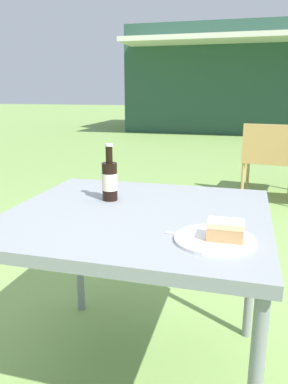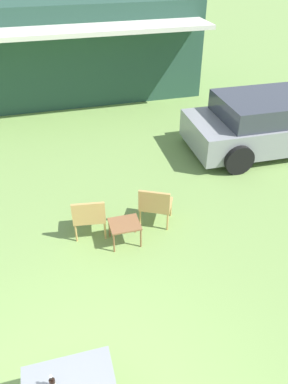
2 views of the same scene
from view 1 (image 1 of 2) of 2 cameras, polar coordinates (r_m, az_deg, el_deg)
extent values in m
plane|color=#7A9E51|center=(1.77, -0.94, -26.22)|extent=(60.00, 60.00, 0.00)
cube|color=#284C3D|center=(12.25, 19.21, 15.73)|extent=(8.27, 3.42, 2.94)
cube|color=silver|center=(10.02, 20.56, 21.34)|extent=(7.85, 1.20, 0.12)
cylinder|color=tan|center=(4.93, 15.56, 3.03)|extent=(0.04, 0.04, 0.37)
cylinder|color=tan|center=(4.51, 14.80, 1.99)|extent=(0.04, 0.04, 0.37)
cube|color=tan|center=(4.65, 18.53, 4.82)|extent=(0.63, 0.56, 0.06)
cube|color=tan|center=(4.40, 18.52, 7.22)|extent=(0.57, 0.13, 0.39)
cube|color=#CC5670|center=(4.64, 18.58, 5.48)|extent=(0.57, 0.48, 0.05)
cube|color=gray|center=(1.41, -1.06, -3.78)|extent=(0.96, 0.89, 0.04)
cylinder|color=gray|center=(2.05, -9.89, -8.87)|extent=(0.04, 0.04, 0.70)
cylinder|color=gray|center=(1.88, 15.99, -11.54)|extent=(0.04, 0.04, 0.70)
cylinder|color=white|center=(1.15, 10.71, -7.11)|extent=(0.24, 0.24, 0.01)
cube|color=tan|center=(1.14, 12.29, -6.05)|extent=(0.11, 0.08, 0.04)
cube|color=#DBBC89|center=(1.13, 12.37, -4.73)|extent=(0.11, 0.08, 0.02)
cylinder|color=black|center=(1.54, -5.24, 1.59)|extent=(0.06, 0.06, 0.16)
cylinder|color=black|center=(1.51, -5.35, 5.70)|extent=(0.03, 0.03, 0.07)
cylinder|color=silver|center=(1.51, -5.38, 7.15)|extent=(0.03, 0.03, 0.01)
cylinder|color=beige|center=(1.54, -5.24, 1.59)|extent=(0.06, 0.06, 0.07)
cube|color=silver|center=(1.16, 7.93, -6.94)|extent=(0.20, 0.05, 0.01)
camera|label=2|loc=(3.52, -167.71, 62.85)|focal=35.00mm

